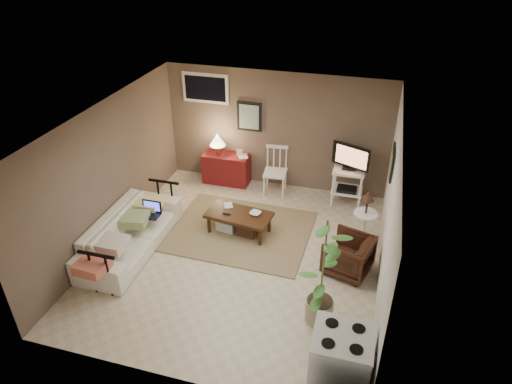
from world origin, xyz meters
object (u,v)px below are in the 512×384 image
(sofa, at_px, (129,227))
(spindle_chair, at_px, (275,173))
(coffee_table, at_px, (239,221))
(potted_plant, at_px, (323,269))
(red_console, at_px, (226,166))
(tv_stand, at_px, (349,174))
(stove, at_px, (340,362))
(armchair, at_px, (348,254))
(side_table, at_px, (366,212))

(sofa, relative_size, spindle_chair, 2.28)
(coffee_table, height_order, potted_plant, potted_plant)
(red_console, height_order, tv_stand, tv_stand)
(tv_stand, relative_size, potted_plant, 0.73)
(red_console, height_order, stove, red_console)
(coffee_table, height_order, stove, stove)
(spindle_chair, relative_size, armchair, 1.43)
(red_console, bearing_deg, armchair, -38.50)
(side_table, height_order, stove, side_table)
(sofa, xyz_separation_m, stove, (3.68, -1.75, 0.00))
(spindle_chair, relative_size, side_table, 0.92)
(sofa, height_order, potted_plant, potted_plant)
(armchair, relative_size, stove, 0.77)
(tv_stand, xyz_separation_m, side_table, (0.41, -1.26, -0.00))
(coffee_table, relative_size, tv_stand, 0.95)
(sofa, distance_m, potted_plant, 3.41)
(armchair, bearing_deg, coffee_table, -88.79)
(tv_stand, distance_m, armchair, 2.07)
(potted_plant, bearing_deg, armchair, 77.01)
(stove, bearing_deg, coffee_table, 127.74)
(coffee_table, bearing_deg, stove, -52.26)
(red_console, xyz_separation_m, tv_stand, (2.54, -0.18, 0.28))
(sofa, bearing_deg, red_console, -16.71)
(red_console, distance_m, tv_stand, 2.56)
(sofa, bearing_deg, side_table, -72.52)
(spindle_chair, bearing_deg, armchair, -50.95)
(coffee_table, bearing_deg, red_console, 115.82)
(side_table, bearing_deg, red_console, 154.06)
(armchair, bearing_deg, side_table, -176.92)
(red_console, bearing_deg, coffee_table, -64.18)
(spindle_chair, distance_m, armchair, 2.66)
(side_table, bearing_deg, coffee_table, -173.40)
(side_table, distance_m, stove, 2.94)
(red_console, bearing_deg, potted_plant, -53.17)
(red_console, distance_m, stove, 5.24)
(potted_plant, bearing_deg, sofa, 167.37)
(sofa, xyz_separation_m, potted_plant, (3.29, -0.74, 0.47))
(side_table, relative_size, stove, 1.20)
(sofa, xyz_separation_m, tv_stand, (3.33, 2.44, 0.23))
(sofa, height_order, armchair, sofa)
(spindle_chair, relative_size, stove, 1.11)
(sofa, relative_size, tv_stand, 1.79)
(spindle_chair, xyz_separation_m, potted_plant, (1.41, -3.21, 0.45))
(coffee_table, relative_size, spindle_chair, 1.21)
(armchair, xyz_separation_m, potted_plant, (-0.26, -1.15, 0.56))
(potted_plant, bearing_deg, red_console, 126.83)
(sofa, bearing_deg, stove, -115.51)
(tv_stand, bearing_deg, spindle_chair, 178.79)
(red_console, bearing_deg, side_table, -25.94)
(potted_plant, bearing_deg, tv_stand, 89.42)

